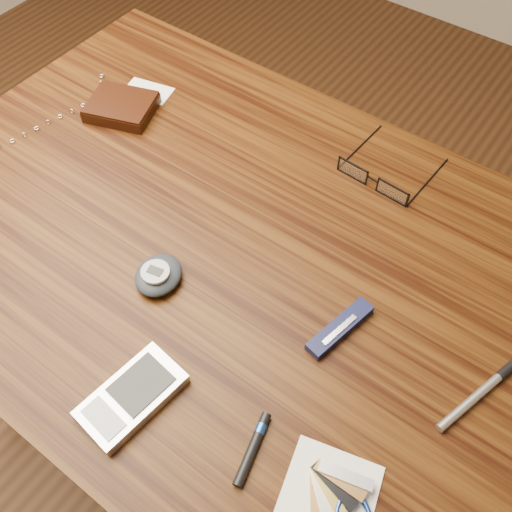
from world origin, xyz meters
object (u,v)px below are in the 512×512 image
Objects in this scene: wallet_and_card at (122,106)px; notepad_keys at (341,510)px; eyeglasses at (375,179)px; pda_phone at (132,396)px; pocket_knife at (340,328)px; silver_pen at (483,390)px; desk at (227,280)px; pedometer at (158,275)px.

wallet_and_card is 1.14× the size of notepad_keys.
notepad_keys is at bearing -64.98° from eyeglasses.
pda_phone is 1.23× the size of pocket_knife.
wallet_and_card is 0.69m from silver_pen.
pda_phone is at bearing -123.90° from pocket_knife.
desk is 7.81× the size of pda_phone.
eyeglasses reaches higher than notepad_keys.
pda_phone is (0.06, -0.25, 0.11)m from desk.
notepad_keys is 1.07× the size of silver_pen.
desk is 7.53× the size of eyeglasses.
eyeglasses is 1.66× the size of pedometer.
notepad_keys is (0.31, -0.21, 0.11)m from desk.
eyeglasses reaches higher than pocket_knife.
pedometer is 0.77× the size of pocket_knife.
pda_phone is 0.26m from notepad_keys.
desk is 0.27m from eyeglasses.
pocket_knife is at bearing -15.50° from wallet_and_card.
pda_phone is 0.94× the size of notepad_keys.
silver_pen is (0.68, -0.11, -0.01)m from wallet_and_card.
pda_phone is at bearing -58.79° from pedometer.
pda_phone reaches higher than silver_pen.
notepad_keys reaches higher than silver_pen.
pocket_knife is at bearing -7.70° from desk.
wallet_and_card reaches higher than pda_phone.
eyeglasses reaches higher than desk.
pocket_knife is at bearing 56.10° from pda_phone.
silver_pen is (0.26, -0.21, -0.01)m from eyeglasses.
pedometer is 0.36m from notepad_keys.
eyeglasses is 0.97× the size of notepad_keys.
eyeglasses is 0.34m from silver_pen.
desk is 0.28m from pda_phone.
pda_phone is 0.17m from pedometer.
desk is 7.34× the size of notepad_keys.
desk is at bearing -20.46° from wallet_and_card.
pedometer is (-0.03, -0.10, 0.11)m from desk.
pedometer is 0.63× the size of silver_pen.
silver_pen is at bearing -9.27° from wallet_and_card.
pedometer reaches higher than pda_phone.
pda_phone is at bearing -44.88° from wallet_and_card.
eyeglasses is 0.35m from pedometer.
pedometer reaches higher than notepad_keys.
desk is 0.40m from silver_pen.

